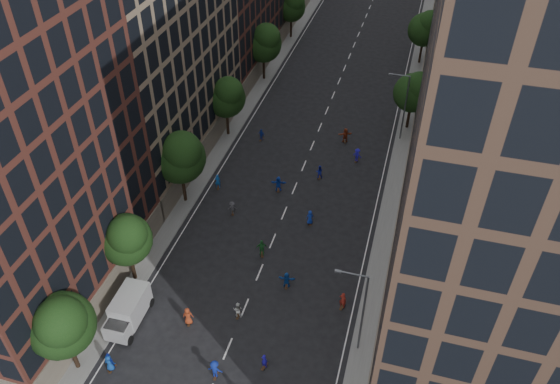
{
  "coord_description": "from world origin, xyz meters",
  "views": [
    {
      "loc": [
        11.68,
        -16.05,
        39.56
      ],
      "look_at": [
        -0.76,
        28.02,
        2.0
      ],
      "focal_mm": 35.0,
      "sensor_mm": 36.0,
      "label": 1
    }
  ],
  "objects_px": {
    "streetlamp_far": "(404,104)",
    "cargo_van": "(128,310)",
    "streetlamp_near": "(361,309)",
    "skater_0": "(110,363)",
    "skater_1": "(264,361)"
  },
  "relations": [
    {
      "from": "cargo_van",
      "to": "streetlamp_near",
      "type": "bearing_deg",
      "value": 6.26
    },
    {
      "from": "streetlamp_near",
      "to": "skater_0",
      "type": "relative_size",
      "value": 5.26
    },
    {
      "from": "streetlamp_near",
      "to": "cargo_van",
      "type": "bearing_deg",
      "value": -172.49
    },
    {
      "from": "skater_1",
      "to": "streetlamp_near",
      "type": "bearing_deg",
      "value": -134.24
    },
    {
      "from": "skater_1",
      "to": "skater_0",
      "type": "bearing_deg",
      "value": 33.44
    },
    {
      "from": "skater_0",
      "to": "skater_1",
      "type": "xyz_separation_m",
      "value": [
        12.01,
        3.61,
        -0.08
      ]
    },
    {
      "from": "streetlamp_near",
      "to": "streetlamp_far",
      "type": "height_order",
      "value": "same"
    },
    {
      "from": "streetlamp_far",
      "to": "cargo_van",
      "type": "bearing_deg",
      "value": -118.93
    },
    {
      "from": "streetlamp_near",
      "to": "streetlamp_far",
      "type": "bearing_deg",
      "value": 90.0
    },
    {
      "from": "streetlamp_near",
      "to": "streetlamp_far",
      "type": "relative_size",
      "value": 1.0
    },
    {
      "from": "streetlamp_far",
      "to": "cargo_van",
      "type": "xyz_separation_m",
      "value": [
        -19.67,
        -35.59,
        -3.72
      ]
    },
    {
      "from": "streetlamp_far",
      "to": "skater_1",
      "type": "bearing_deg",
      "value": -100.55
    },
    {
      "from": "streetlamp_far",
      "to": "streetlamp_near",
      "type": "bearing_deg",
      "value": -90.0
    },
    {
      "from": "skater_0",
      "to": "skater_1",
      "type": "height_order",
      "value": "skater_0"
    },
    {
      "from": "skater_0",
      "to": "cargo_van",
      "type": "bearing_deg",
      "value": -90.69
    }
  ]
}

